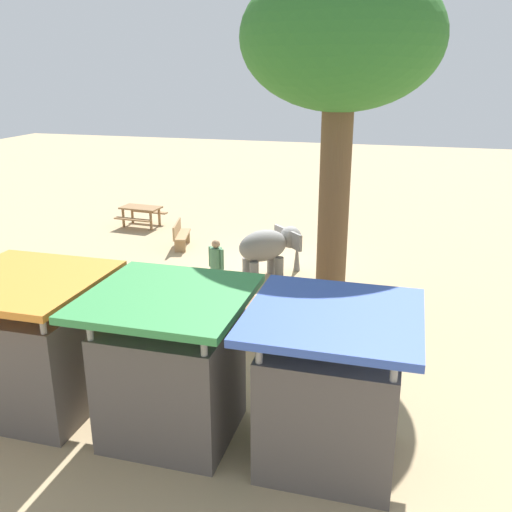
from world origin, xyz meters
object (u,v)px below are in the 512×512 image
(picnic_table_far, at_px, (280,312))
(market_stall_green, at_px, (171,372))
(picnic_table_near, at_px, (141,212))
(shade_tree_main, at_px, (341,46))
(feed_bucket, at_px, (261,248))
(elephant, at_px, (269,247))
(wooden_bench, at_px, (180,234))
(person_handler, at_px, (216,264))
(market_stall_blue, at_px, (330,395))
(market_stall_orange, at_px, (33,352))

(picnic_table_far, distance_m, market_stall_green, 4.11)
(picnic_table_near, bearing_deg, shade_tree_main, 149.45)
(shade_tree_main, height_order, feed_bucket, shade_tree_main)
(feed_bucket, bearing_deg, elephant, 111.24)
(wooden_bench, relative_size, market_stall_green, 0.58)
(person_handler, height_order, market_stall_green, market_stall_green)
(elephant, xyz_separation_m, market_stall_green, (-0.28, 7.69, 0.22))
(person_handler, xyz_separation_m, wooden_bench, (2.66, -3.89, -0.48))
(elephant, height_order, picnic_table_near, elephant)
(person_handler, height_order, feed_bucket, person_handler)
(picnic_table_far, bearing_deg, person_handler, 134.84)
(market_stall_blue, height_order, feed_bucket, market_stall_blue)
(person_handler, distance_m, picnic_table_far, 2.78)
(wooden_bench, bearing_deg, picnic_table_far, 26.41)
(market_stall_green, xyz_separation_m, market_stall_orange, (2.60, 0.00, 0.00))
(elephant, distance_m, picnic_table_far, 3.92)
(shade_tree_main, bearing_deg, market_stall_orange, 54.11)
(market_stall_orange, bearing_deg, picnic_table_far, -131.50)
(wooden_bench, height_order, picnic_table_near, wooden_bench)
(picnic_table_near, bearing_deg, market_stall_blue, 131.90)
(picnic_table_far, bearing_deg, market_stall_orange, -137.29)
(person_handler, relative_size, wooden_bench, 1.11)
(market_stall_orange, bearing_deg, feed_bucket, -98.66)
(person_handler, xyz_separation_m, shade_tree_main, (-2.97, -0.29, 5.36))
(person_handler, bearing_deg, market_stall_orange, -170.06)
(elephant, relative_size, picnic_table_far, 1.18)
(wooden_bench, relative_size, market_stall_orange, 0.58)
(picnic_table_near, height_order, market_stall_blue, market_stall_blue)
(feed_bucket, bearing_deg, market_stall_green, 96.43)
(market_stall_blue, bearing_deg, person_handler, -56.25)
(market_stall_blue, height_order, market_stall_green, same)
(feed_bucket, bearing_deg, person_handler, 88.38)
(shade_tree_main, relative_size, market_stall_green, 3.22)
(picnic_table_far, bearing_deg, shade_tree_main, 61.93)
(shade_tree_main, height_order, market_stall_green, shade_tree_main)
(picnic_table_near, xyz_separation_m, market_stall_blue, (-8.96, 11.67, 0.55))
(person_handler, xyz_separation_m, picnic_table_far, (-2.13, 1.75, -0.36))
(market_stall_blue, bearing_deg, market_stall_green, 0.00)
(market_stall_green, bearing_deg, market_stall_orange, 0.00)
(wooden_bench, height_order, market_stall_green, market_stall_green)
(market_stall_blue, bearing_deg, wooden_bench, -55.99)
(picnic_table_far, bearing_deg, feed_bucket, 103.26)
(person_handler, relative_size, shade_tree_main, 0.20)
(elephant, height_order, feed_bucket, elephant)
(market_stall_green, distance_m, feed_bucket, 9.92)
(elephant, xyz_separation_m, picnic_table_far, (-1.19, 3.72, -0.33))
(picnic_table_near, height_order, market_stall_green, market_stall_green)
(market_stall_blue, height_order, market_stall_orange, same)
(shade_tree_main, bearing_deg, person_handler, 5.54)
(wooden_bench, xyz_separation_m, market_stall_orange, (-1.28, 9.61, 0.67))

